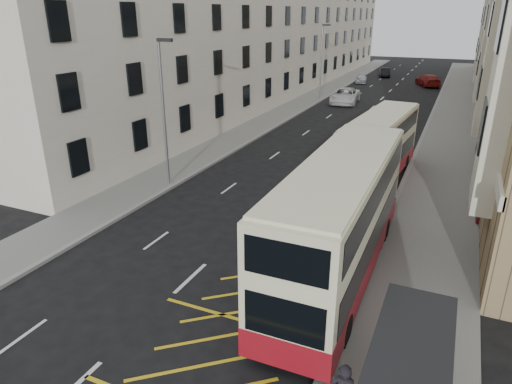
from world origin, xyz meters
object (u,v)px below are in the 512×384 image
at_px(bus_shelter, 414,382).
at_px(street_lamp_near, 164,106).
at_px(double_decker_rear, 379,148).
at_px(car_dark, 385,72).
at_px(car_red, 428,80).
at_px(pedestrian_mid, 423,358).
at_px(pedestrian_far, 404,356).
at_px(white_van, 345,96).
at_px(car_silver, 361,78).
at_px(street_lamp_far, 322,58).
at_px(double_decker_front, 340,220).

height_order(bus_shelter, street_lamp_near, street_lamp_near).
distance_m(street_lamp_near, double_decker_rear, 12.49).
bearing_deg(car_dark, car_red, -59.96).
xyz_separation_m(bus_shelter, street_lamp_near, (-14.69, 12.39, 2.50)).
distance_m(pedestrian_mid, car_red, 56.34).
relative_size(double_decker_rear, pedestrian_far, 5.55).
xyz_separation_m(pedestrian_far, white_van, (-11.26, 39.60, -0.25)).
bearing_deg(pedestrian_far, car_red, -80.87).
height_order(street_lamp_near, double_decker_rear, street_lamp_near).
xyz_separation_m(bus_shelter, car_silver, (-13.21, 57.70, -1.49)).
bearing_deg(car_dark, car_silver, -117.09).
bearing_deg(white_van, car_dark, 84.29).
xyz_separation_m(double_decker_rear, pedestrian_mid, (4.03, -15.97, -0.91)).
bearing_deg(car_silver, car_red, -5.02).
xyz_separation_m(double_decker_rear, pedestrian_far, (3.56, -16.07, -0.96)).
xyz_separation_m(street_lamp_far, car_dark, (3.42, 23.22, -3.98)).
relative_size(white_van, car_silver, 1.54).
relative_size(car_silver, car_dark, 0.95).
bearing_deg(pedestrian_mid, double_decker_front, 135.94).
distance_m(pedestrian_mid, car_dark, 64.48).
height_order(street_lamp_near, car_silver, street_lamp_near).
bearing_deg(bus_shelter, pedestrian_far, 99.58).
bearing_deg(pedestrian_mid, street_lamp_near, 154.58).
relative_size(street_lamp_far, car_dark, 2.00).
relative_size(street_lamp_far, white_van, 1.37).
distance_m(street_lamp_near, car_red, 47.22).
xyz_separation_m(bus_shelter, double_decker_front, (-3.36, 6.81, 0.21)).
distance_m(bus_shelter, car_dark, 66.59).
relative_size(street_lamp_near, pedestrian_far, 4.41).
height_order(pedestrian_mid, car_dark, pedestrian_mid).
relative_size(bus_shelter, white_van, 0.73).
relative_size(pedestrian_mid, car_silver, 0.50).
bearing_deg(car_red, white_van, 44.83).
bearing_deg(double_decker_front, white_van, 102.93).
height_order(pedestrian_far, car_dark, pedestrian_far).
bearing_deg(street_lamp_far, car_silver, 84.47).
bearing_deg(pedestrian_far, pedestrian_mid, -163.21).
height_order(bus_shelter, pedestrian_mid, bus_shelter).
relative_size(bus_shelter, car_dark, 1.06).
height_order(pedestrian_mid, pedestrian_far, pedestrian_mid).
relative_size(street_lamp_near, street_lamp_far, 1.00).
bearing_deg(bus_shelter, double_decker_front, 116.24).
bearing_deg(street_lamp_far, double_decker_front, -72.33).
bearing_deg(double_decker_rear, car_dark, 103.63).
height_order(street_lamp_far, car_dark, street_lamp_far).
bearing_deg(white_van, street_lamp_near, -100.95).
distance_m(bus_shelter, car_red, 58.48).
bearing_deg(car_red, pedestrian_far, 72.39).
relative_size(pedestrian_mid, white_van, 0.33).
height_order(street_lamp_far, pedestrian_mid, street_lamp_far).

